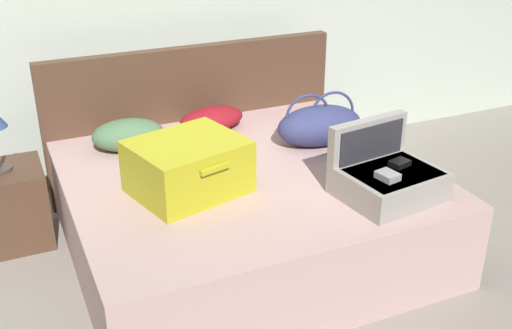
{
  "coord_description": "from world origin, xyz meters",
  "views": [
    {
      "loc": [
        -1.2,
        -2.43,
        1.99
      ],
      "look_at": [
        0.0,
        0.27,
        0.58
      ],
      "focal_mm": 44.05,
      "sensor_mm": 36.0,
      "label": 1
    }
  ],
  "objects_px": {
    "hard_case_medium": "(387,177)",
    "nightstand": "(7,207)",
    "pillow_near_headboard": "(212,119)",
    "bed": "(247,210)",
    "hard_case_large": "(188,166)",
    "pillow_center_head": "(128,135)",
    "duffel_bag": "(320,125)"
  },
  "relations": [
    {
      "from": "hard_case_large",
      "to": "pillow_center_head",
      "type": "bearing_deg",
      "value": 88.3
    },
    {
      "from": "hard_case_large",
      "to": "duffel_bag",
      "type": "xyz_separation_m",
      "value": [
        0.9,
        0.25,
        -0.01
      ]
    },
    {
      "from": "pillow_near_headboard",
      "to": "pillow_center_head",
      "type": "bearing_deg",
      "value": -171.51
    },
    {
      "from": "hard_case_medium",
      "to": "nightstand",
      "type": "height_order",
      "value": "hard_case_medium"
    },
    {
      "from": "duffel_bag",
      "to": "bed",
      "type": "bearing_deg",
      "value": -162.83
    },
    {
      "from": "hard_case_medium",
      "to": "pillow_center_head",
      "type": "relative_size",
      "value": 1.25
    },
    {
      "from": "bed",
      "to": "nightstand",
      "type": "bearing_deg",
      "value": 153.62
    },
    {
      "from": "hard_case_large",
      "to": "pillow_near_headboard",
      "type": "relative_size",
      "value": 1.47
    },
    {
      "from": "duffel_bag",
      "to": "nightstand",
      "type": "relative_size",
      "value": 1.18
    },
    {
      "from": "duffel_bag",
      "to": "pillow_center_head",
      "type": "height_order",
      "value": "duffel_bag"
    },
    {
      "from": "hard_case_medium",
      "to": "pillow_near_headboard",
      "type": "height_order",
      "value": "hard_case_medium"
    },
    {
      "from": "pillow_center_head",
      "to": "hard_case_medium",
      "type": "bearing_deg",
      "value": -46.11
    },
    {
      "from": "bed",
      "to": "pillow_near_headboard",
      "type": "height_order",
      "value": "pillow_near_headboard"
    },
    {
      "from": "hard_case_large",
      "to": "nightstand",
      "type": "distance_m",
      "value": 1.18
    },
    {
      "from": "pillow_center_head",
      "to": "nightstand",
      "type": "height_order",
      "value": "pillow_center_head"
    },
    {
      "from": "duffel_bag",
      "to": "pillow_center_head",
      "type": "relative_size",
      "value": 1.3
    },
    {
      "from": "bed",
      "to": "hard_case_medium",
      "type": "xyz_separation_m",
      "value": [
        0.54,
        -0.53,
        0.34
      ]
    },
    {
      "from": "hard_case_medium",
      "to": "pillow_center_head",
      "type": "height_order",
      "value": "hard_case_medium"
    },
    {
      "from": "pillow_center_head",
      "to": "nightstand",
      "type": "bearing_deg",
      "value": 175.93
    },
    {
      "from": "duffel_bag",
      "to": "pillow_center_head",
      "type": "distance_m",
      "value": 1.12
    },
    {
      "from": "pillow_near_headboard",
      "to": "nightstand",
      "type": "bearing_deg",
      "value": -178.62
    },
    {
      "from": "bed",
      "to": "hard_case_large",
      "type": "distance_m",
      "value": 0.53
    },
    {
      "from": "hard_case_large",
      "to": "nightstand",
      "type": "bearing_deg",
      "value": 126.35
    },
    {
      "from": "pillow_near_headboard",
      "to": "bed",
      "type": "bearing_deg",
      "value": -93.24
    },
    {
      "from": "hard_case_medium",
      "to": "pillow_center_head",
      "type": "bearing_deg",
      "value": 126.13
    },
    {
      "from": "bed",
      "to": "duffel_bag",
      "type": "height_order",
      "value": "duffel_bag"
    },
    {
      "from": "bed",
      "to": "nightstand",
      "type": "xyz_separation_m",
      "value": [
        -1.23,
        0.61,
        -0.01
      ]
    },
    {
      "from": "bed",
      "to": "duffel_bag",
      "type": "xyz_separation_m",
      "value": [
        0.54,
        0.17,
        0.37
      ]
    },
    {
      "from": "hard_case_medium",
      "to": "bed",
      "type": "bearing_deg",
      "value": 127.62
    },
    {
      "from": "pillow_near_headboard",
      "to": "nightstand",
      "type": "distance_m",
      "value": 1.31
    },
    {
      "from": "bed",
      "to": "pillow_near_headboard",
      "type": "distance_m",
      "value": 0.71
    },
    {
      "from": "bed",
      "to": "hard_case_large",
      "type": "relative_size",
      "value": 3.01
    }
  ]
}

